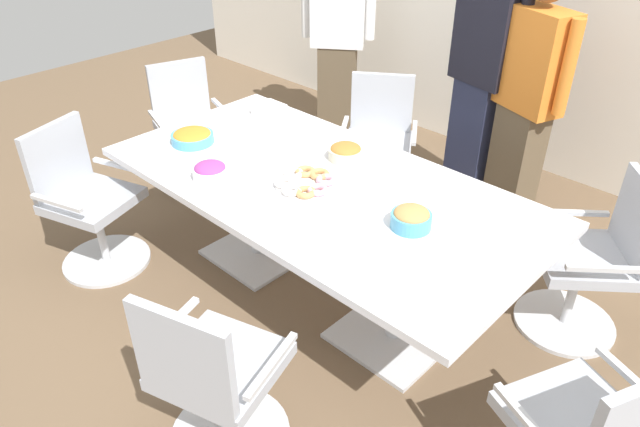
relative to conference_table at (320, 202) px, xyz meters
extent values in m
cube|color=brown|center=(0.00, 0.00, -0.63)|extent=(10.00, 10.00, 0.01)
cube|color=silver|center=(0.00, 0.00, 0.10)|extent=(2.40, 1.20, 0.04)
cube|color=silver|center=(-0.55, 0.00, -0.61)|extent=(0.56, 0.56, 0.02)
cylinder|color=silver|center=(-0.55, 0.00, -0.26)|extent=(0.09, 0.09, 0.69)
cube|color=silver|center=(0.55, 0.00, -0.61)|extent=(0.56, 0.56, 0.02)
cylinder|color=silver|center=(0.55, 0.00, -0.26)|extent=(0.09, 0.09, 0.69)
cylinder|color=silver|center=(1.18, 0.73, -0.61)|extent=(0.76, 0.76, 0.02)
cylinder|color=silver|center=(1.18, 0.73, -0.40)|extent=(0.05, 0.05, 0.41)
cube|color=#ADB2BC|center=(1.18, 0.73, -0.17)|extent=(0.65, 0.65, 0.06)
cube|color=#ADB2BC|center=(1.34, 0.87, 0.07)|extent=(0.31, 0.36, 0.42)
cube|color=silver|center=(1.34, 0.55, -0.05)|extent=(0.30, 0.26, 0.02)
cube|color=silver|center=(1.02, 0.92, -0.05)|extent=(0.30, 0.26, 0.02)
cylinder|color=silver|center=(-0.41, 1.02, -0.61)|extent=(0.75, 0.75, 0.02)
cylinder|color=silver|center=(-0.41, 1.02, -0.40)|extent=(0.05, 0.05, 0.41)
cube|color=#ADB2BC|center=(-0.41, 1.02, -0.17)|extent=(0.64, 0.64, 0.06)
cube|color=#ADB2BC|center=(-0.53, 1.19, 0.07)|extent=(0.38, 0.28, 0.42)
cube|color=silver|center=(-0.21, 1.16, -0.05)|extent=(0.23, 0.32, 0.02)
cube|color=silver|center=(-0.61, 0.88, -0.05)|extent=(0.23, 0.32, 0.02)
cylinder|color=silver|center=(-1.59, 0.28, -0.61)|extent=(0.68, 0.68, 0.02)
cylinder|color=silver|center=(-1.59, 0.28, -0.40)|extent=(0.05, 0.05, 0.41)
cube|color=#ADB2BC|center=(-1.59, 0.28, -0.17)|extent=(0.58, 0.58, 0.06)
cube|color=#ADB2BC|center=(-1.79, 0.35, 0.07)|extent=(0.17, 0.43, 0.42)
cube|color=silver|center=(-1.51, 0.52, -0.05)|extent=(0.36, 0.14, 0.02)
cube|color=silver|center=(-1.66, 0.05, -0.05)|extent=(0.36, 0.14, 0.02)
cylinder|color=silver|center=(-1.18, -0.73, -0.61)|extent=(0.68, 0.68, 0.02)
cylinder|color=silver|center=(-1.18, -0.73, -0.40)|extent=(0.05, 0.05, 0.41)
cube|color=#ADB2BC|center=(-1.18, -0.73, -0.17)|extent=(0.58, 0.58, 0.06)
cube|color=#ADB2BC|center=(-1.38, -0.80, 0.07)|extent=(0.18, 0.43, 0.42)
cube|color=silver|center=(-1.26, -0.50, -0.05)|extent=(0.36, 0.14, 0.02)
cube|color=silver|center=(-1.10, -0.97, -0.05)|extent=(0.36, 0.14, 0.02)
cylinder|color=silver|center=(0.41, -1.02, -0.40)|extent=(0.05, 0.05, 0.41)
cube|color=#ADB2BC|center=(0.41, -1.02, -0.17)|extent=(0.58, 0.58, 0.06)
cube|color=#ADB2BC|center=(0.47, -1.22, 0.07)|extent=(0.43, 0.17, 0.42)
cube|color=silver|center=(0.18, -1.09, -0.05)|extent=(0.14, 0.36, 0.02)
cube|color=silver|center=(0.64, -0.94, -0.05)|extent=(0.14, 0.36, 0.02)
cube|color=#ADB2BC|center=(1.59, -0.28, -0.17)|extent=(0.61, 0.61, 0.06)
cube|color=silver|center=(1.49, -0.51, -0.05)|extent=(0.35, 0.18, 0.02)
cube|color=silver|center=(1.69, -0.06, -0.05)|extent=(0.35, 0.18, 0.02)
cube|color=brown|center=(-1.42, 1.71, -0.22)|extent=(0.38, 0.35, 0.81)
cube|color=white|center=(-1.42, 1.71, 0.50)|extent=(0.49, 0.43, 0.64)
cylinder|color=white|center=(-1.21, 1.86, 0.53)|extent=(0.11, 0.11, 0.57)
cylinder|color=white|center=(-1.64, 1.55, 0.53)|extent=(0.11, 0.11, 0.57)
cube|color=#232842|center=(-0.01, 1.63, -0.19)|extent=(0.36, 0.27, 0.87)
cube|color=black|center=(-0.01, 1.63, 0.59)|extent=(0.48, 0.31, 0.69)
cylinder|color=black|center=(0.24, 1.57, 0.62)|extent=(0.10, 0.10, 0.62)
cylinder|color=black|center=(-0.27, 1.68, 0.62)|extent=(0.10, 0.10, 0.62)
cube|color=brown|center=(0.36, 1.55, -0.22)|extent=(0.37, 0.30, 0.80)
cube|color=orange|center=(0.36, 1.55, 0.50)|extent=(0.49, 0.36, 0.64)
cylinder|color=orange|center=(0.61, 1.46, 0.53)|extent=(0.10, 0.10, 0.57)
cylinder|color=orange|center=(0.12, 1.65, 0.53)|extent=(0.10, 0.10, 0.57)
cylinder|color=#4C9EC6|center=(-0.88, -0.18, 0.15)|extent=(0.25, 0.25, 0.06)
ellipsoid|color=orange|center=(-0.88, -0.18, 0.18)|extent=(0.22, 0.22, 0.05)
cylinder|color=#4C9EC6|center=(0.60, -0.02, 0.16)|extent=(0.19, 0.19, 0.07)
ellipsoid|color=tan|center=(0.60, -0.02, 0.20)|extent=(0.17, 0.17, 0.07)
cylinder|color=white|center=(-0.45, -0.38, 0.16)|extent=(0.19, 0.19, 0.06)
ellipsoid|color=#9E3D8E|center=(-0.45, -0.38, 0.19)|extent=(0.17, 0.17, 0.06)
cylinder|color=beige|center=(-0.08, 0.29, 0.16)|extent=(0.20, 0.20, 0.06)
ellipsoid|color=#AD702D|center=(-0.08, 0.29, 0.19)|extent=(0.17, 0.17, 0.06)
cylinder|color=white|center=(-0.02, -0.09, 0.13)|extent=(0.31, 0.31, 0.01)
torus|color=pink|center=(0.08, -0.10, 0.15)|extent=(0.11, 0.11, 0.03)
torus|color=pink|center=(0.04, 0.00, 0.15)|extent=(0.11, 0.11, 0.03)
torus|color=tan|center=(-0.03, 0.02, 0.15)|extent=(0.11, 0.11, 0.03)
torus|color=tan|center=(-0.10, -0.01, 0.15)|extent=(0.11, 0.11, 0.03)
torus|color=white|center=(-0.13, -0.07, 0.15)|extent=(0.11, 0.11, 0.03)
torus|color=white|center=(-0.10, -0.17, 0.15)|extent=(0.11, 0.11, 0.03)
torus|color=white|center=(-0.01, -0.20, 0.15)|extent=(0.11, 0.11, 0.03)
torus|color=tan|center=(0.05, -0.16, 0.15)|extent=(0.11, 0.11, 0.03)
cube|color=white|center=(-0.86, 0.42, 0.16)|extent=(0.17, 0.17, 0.07)
camera|label=1|loc=(1.88, -1.97, 1.68)|focal=33.16mm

